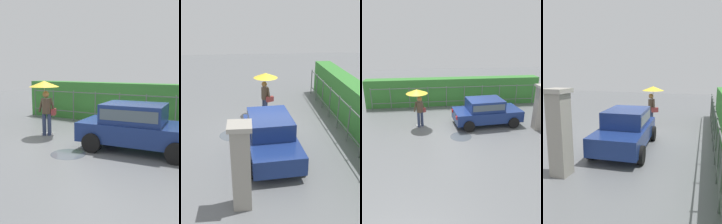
# 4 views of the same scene
# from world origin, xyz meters

# --- Properties ---
(ground_plane) EXTENTS (40.00, 40.00, 0.00)m
(ground_plane) POSITION_xyz_m (0.00, 0.00, 0.00)
(ground_plane) COLOR slate
(car) EXTENTS (3.85, 2.10, 1.48)m
(car) POSITION_xyz_m (1.55, 0.07, 0.80)
(car) COLOR navy
(car) RESTS_ON ground
(pedestrian) EXTENTS (1.14, 1.14, 2.10)m
(pedestrian) POSITION_xyz_m (-2.17, 0.18, 1.64)
(pedestrian) COLOR #2D3856
(pedestrian) RESTS_ON ground
(gate_pillar) EXTENTS (0.60, 0.60, 2.42)m
(gate_pillar) POSITION_xyz_m (4.16, -0.90, 1.24)
(gate_pillar) COLOR gray
(gate_pillar) RESTS_ON ground
(fence_section) EXTENTS (11.20, 0.05, 1.50)m
(fence_section) POSITION_xyz_m (0.25, 3.19, 0.83)
(fence_section) COLOR #59605B
(fence_section) RESTS_ON ground
(puddle_near) EXTENTS (1.07, 1.07, 0.00)m
(puddle_near) POSITION_xyz_m (-0.08, -1.37, 0.00)
(puddle_near) COLOR #4C545B
(puddle_near) RESTS_ON ground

